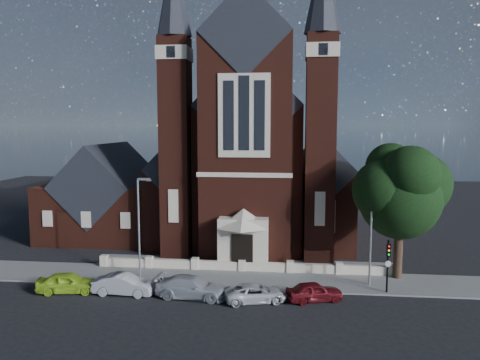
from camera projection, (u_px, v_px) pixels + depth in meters
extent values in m
plane|color=black|center=(251.00, 246.00, 47.56)|extent=(120.00, 120.00, 0.00)
cube|color=slate|center=(240.00, 279.00, 37.20)|extent=(60.00, 5.00, 0.12)
cube|color=slate|center=(245.00, 265.00, 41.15)|extent=(26.00, 3.00, 0.14)
cube|color=beige|center=(242.00, 272.00, 39.17)|extent=(24.00, 0.40, 0.90)
cube|color=#481C13|center=(258.00, 168.00, 56.62)|extent=(10.00, 30.00, 14.00)
cube|color=black|center=(258.00, 110.00, 55.81)|extent=(10.00, 30.20, 10.00)
cube|color=#481C13|center=(196.00, 193.00, 56.79)|extent=(5.00, 26.00, 8.00)
cube|color=#481C13|center=(321.00, 195.00, 55.18)|extent=(5.00, 26.00, 8.00)
cube|color=black|center=(196.00, 160.00, 56.33)|extent=(5.01, 26.20, 5.01)
cube|color=black|center=(321.00, 161.00, 54.71)|extent=(5.01, 26.20, 5.01)
cube|color=#481C13|center=(246.00, 150.00, 40.97)|extent=(8.00, 3.00, 20.00)
cube|color=black|center=(246.00, 33.00, 39.81)|extent=(8.00, 3.20, 8.00)
cube|color=beige|center=(244.00, 116.00, 39.09)|extent=(4.40, 0.15, 7.00)
cube|color=black|center=(244.00, 113.00, 39.00)|extent=(0.90, 0.08, 6.20)
cube|color=beige|center=(243.00, 243.00, 39.90)|extent=(4.20, 2.00, 4.40)
cube|color=black|center=(242.00, 253.00, 38.94)|extent=(1.80, 0.12, 3.20)
cone|color=beige|center=(243.00, 218.00, 39.65)|extent=(4.60, 4.60, 1.60)
cube|color=#481C13|center=(176.00, 150.00, 42.66)|extent=(2.60, 2.60, 20.00)
cube|color=beige|center=(175.00, 54.00, 41.67)|extent=(2.80, 2.80, 1.20)
cube|color=#481C13|center=(320.00, 150.00, 41.26)|extent=(2.60, 2.60, 20.00)
cube|color=beige|center=(322.00, 52.00, 40.27)|extent=(2.80, 2.80, 1.20)
cube|color=#481C13|center=(110.00, 209.00, 51.90)|extent=(12.00, 12.00, 6.00)
cube|color=black|center=(109.00, 182.00, 51.55)|extent=(8.49, 12.20, 8.49)
cylinder|color=black|center=(398.00, 248.00, 37.04)|extent=(0.70, 0.70, 5.00)
sphere|color=black|center=(400.00, 198.00, 36.57)|extent=(6.40, 6.40, 6.40)
sphere|color=black|center=(410.00, 175.00, 35.11)|extent=(4.40, 4.40, 4.40)
cylinder|color=gray|center=(139.00, 229.00, 37.10)|extent=(0.16, 0.16, 8.00)
cube|color=gray|center=(144.00, 179.00, 36.58)|extent=(1.00, 0.15, 0.18)
cube|color=gray|center=(149.00, 180.00, 36.55)|extent=(0.35, 0.22, 0.12)
cylinder|color=gray|center=(371.00, 235.00, 35.16)|extent=(0.16, 0.16, 8.00)
cube|color=gray|center=(379.00, 182.00, 34.64)|extent=(1.00, 0.15, 0.18)
cube|color=gray|center=(385.00, 183.00, 34.61)|extent=(0.35, 0.22, 0.12)
cylinder|color=black|center=(387.00, 267.00, 33.80)|extent=(0.14, 0.14, 4.00)
cube|color=black|center=(389.00, 250.00, 33.50)|extent=(0.28, 0.22, 0.90)
sphere|color=red|center=(389.00, 246.00, 33.34)|extent=(0.14, 0.14, 0.14)
sphere|color=#CC8C0C|center=(389.00, 251.00, 33.37)|extent=(0.14, 0.14, 0.14)
sphere|color=#0C9919|center=(389.00, 255.00, 33.41)|extent=(0.14, 0.14, 0.14)
imported|color=#A3D129|center=(68.00, 283.00, 34.21)|extent=(4.62, 2.46, 1.50)
imported|color=#AAACB2|center=(124.00, 284.00, 33.82)|extent=(4.53, 1.71, 1.48)
imported|color=#AEB0B6|center=(192.00, 287.00, 33.20)|extent=(5.43, 2.61, 1.53)
imported|color=silver|center=(256.00, 293.00, 32.46)|extent=(4.77, 3.09, 1.22)
imported|color=maroon|center=(314.00, 292.00, 32.56)|extent=(4.26, 2.73, 1.35)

